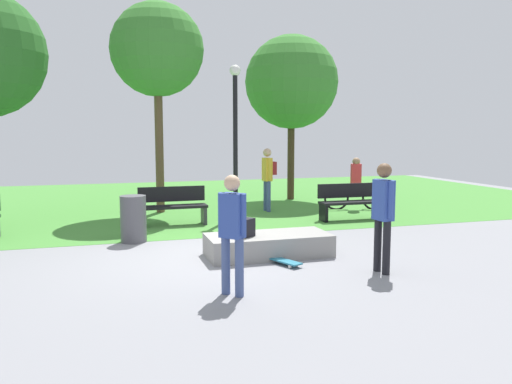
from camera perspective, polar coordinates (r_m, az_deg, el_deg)
name	(u,v)px	position (r m, az deg, el deg)	size (l,w,h in m)	color
ground_plane	(204,256)	(9.09, -5.91, -7.26)	(28.00, 28.00, 0.00)	gray
grass_lawn	(159,200)	(16.66, -10.98, -0.95)	(26.60, 12.47, 0.01)	#478C38
concrete_ledge	(268,245)	(9.05, 1.40, -6.02)	(2.20, 0.97, 0.39)	gray
backpack_on_ledge	(246,228)	(8.78, -1.13, -4.05)	(0.28, 0.20, 0.32)	black
skater_performing_trick	(383,209)	(8.06, 14.21, -1.89)	(0.24, 0.43, 1.73)	black
skater_watching	(232,226)	(6.74, -2.70, -3.87)	(0.36, 0.37, 1.64)	#3F5184
skateboard_by_ledge	(282,260)	(8.52, 2.92, -7.74)	(0.51, 0.81, 0.08)	teal
park_bench_near_lamppost	(173,205)	(12.14, -9.41, -1.47)	(1.60, 0.49, 0.91)	black
park_bench_far_left	(349,201)	(12.93, 10.53, -0.99)	(1.61, 0.49, 0.91)	black
tree_leaning_ash	(157,51)	(14.23, -11.13, 15.44)	(2.50, 2.50, 5.66)	brown
tree_tall_oak	(291,83)	(16.69, 4.04, 12.26)	(3.01, 3.01, 5.32)	#42301E
lamp_post	(235,125)	(13.02, -2.36, 7.61)	(0.28, 0.28, 3.90)	black
trash_bin	(133,219)	(10.42, -13.72, -2.97)	(0.51, 0.51, 0.94)	#4C4C51
pedestrian_with_backpack	(268,174)	(14.02, 1.36, 2.11)	(0.36, 0.43, 1.76)	#3F5184
cyclist_on_bicycle	(356,187)	(14.71, 11.22, 0.51)	(1.77, 0.53, 1.52)	black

